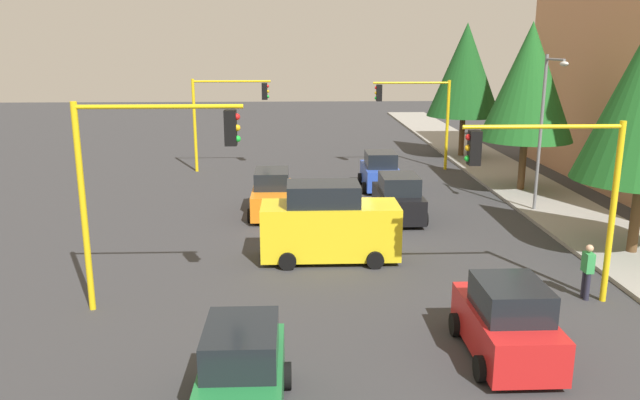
# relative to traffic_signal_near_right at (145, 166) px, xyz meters

# --- Properties ---
(ground_plane) EXTENTS (120.00, 120.00, 0.00)m
(ground_plane) POSITION_rel_traffic_signal_near_right_xyz_m (-6.00, 5.74, -4.20)
(ground_plane) COLOR #353538
(sidewalk_kerb) EXTENTS (80.00, 4.00, 0.15)m
(sidewalk_kerb) POSITION_rel_traffic_signal_near_right_xyz_m (-11.00, 16.24, -4.12)
(sidewalk_kerb) COLOR gray
(sidewalk_kerb) RESTS_ON ground
(traffic_signal_near_right) EXTENTS (0.36, 4.59, 5.95)m
(traffic_signal_near_right) POSITION_rel_traffic_signal_near_right_xyz_m (0.00, 0.00, 0.00)
(traffic_signal_near_right) COLOR yellow
(traffic_signal_near_right) RESTS_ON ground
(traffic_signal_far_left) EXTENTS (0.36, 4.59, 5.34)m
(traffic_signal_far_left) POSITION_rel_traffic_signal_near_right_xyz_m (-20.00, 11.38, -0.40)
(traffic_signal_far_left) COLOR yellow
(traffic_signal_far_left) RESTS_ON ground
(traffic_signal_far_right) EXTENTS (0.36, 4.59, 5.45)m
(traffic_signal_far_right) POSITION_rel_traffic_signal_near_right_xyz_m (-20.00, 0.08, -0.33)
(traffic_signal_far_right) COLOR yellow
(traffic_signal_far_right) RESTS_ON ground
(traffic_signal_near_left) EXTENTS (0.36, 4.59, 5.36)m
(traffic_signal_near_left) POSITION_rel_traffic_signal_near_right_xyz_m (-0.00, 11.39, -0.39)
(traffic_signal_near_left) COLOR yellow
(traffic_signal_near_left) RESTS_ON ground
(street_lamp_curbside) EXTENTS (2.15, 0.28, 7.00)m
(street_lamp_curbside) POSITION_rel_traffic_signal_near_right_xyz_m (-9.61, 14.94, 0.15)
(street_lamp_curbside) COLOR slate
(street_lamp_curbside) RESTS_ON ground
(tree_roadside_far) EXTENTS (4.78, 4.78, 8.75)m
(tree_roadside_far) POSITION_rel_traffic_signal_near_right_xyz_m (-24.00, 15.24, 1.56)
(tree_roadside_far) COLOR brown
(tree_roadside_far) RESTS_ON ground
(tree_roadside_mid) EXTENTS (4.64, 4.64, 8.50)m
(tree_roadside_mid) POSITION_rel_traffic_signal_near_right_xyz_m (-14.00, 15.74, 1.39)
(tree_roadside_mid) COLOR brown
(tree_roadside_mid) RESTS_ON ground
(delivery_van_yellow) EXTENTS (2.22, 4.80, 2.77)m
(delivery_van_yellow) POSITION_rel_traffic_signal_near_right_xyz_m (-4.00, 5.28, -2.91)
(delivery_van_yellow) COLOR yellow
(delivery_van_yellow) RESTS_ON ground
(car_green) EXTENTS (3.81, 1.98, 1.98)m
(car_green) POSITION_rel_traffic_signal_near_right_xyz_m (5.62, 3.00, -3.30)
(car_green) COLOR #1E7238
(car_green) RESTS_ON ground
(car_black) EXTENTS (3.95, 2.11, 1.98)m
(car_black) POSITION_rel_traffic_signal_near_right_xyz_m (-9.22, 8.58, -3.30)
(car_black) COLOR black
(car_black) RESTS_ON ground
(car_orange) EXTENTS (4.08, 2.01, 1.98)m
(car_orange) POSITION_rel_traffic_signal_near_right_xyz_m (-10.17, 3.07, -3.30)
(car_orange) COLOR orange
(car_orange) RESTS_ON ground
(car_red) EXTENTS (3.70, 2.07, 1.98)m
(car_red) POSITION_rel_traffic_signal_near_right_xyz_m (3.25, 9.20, -3.30)
(car_red) COLOR red
(car_red) RESTS_ON ground
(car_blue) EXTENTS (3.61, 2.05, 1.98)m
(car_blue) POSITION_rel_traffic_signal_near_right_xyz_m (-15.00, 8.57, -3.30)
(car_blue) COLOR blue
(car_blue) RESTS_ON ground
(pedestrian_crossing) EXTENTS (0.40, 0.24, 1.70)m
(pedestrian_crossing) POSITION_rel_traffic_signal_near_right_xyz_m (-0.17, 12.77, -3.29)
(pedestrian_crossing) COLOR #262638
(pedestrian_crossing) RESTS_ON ground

